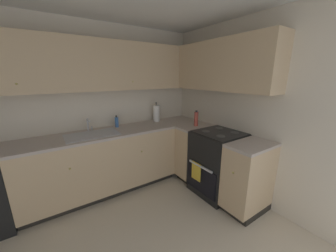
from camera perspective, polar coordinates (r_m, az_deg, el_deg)
The scene contains 14 objects.
wall_back at distance 3.00m, azimuth -29.17°, elevation 3.85°, with size 4.23×0.05×2.43m, color beige.
wall_right at distance 2.74m, azimuth 24.87°, elevation 3.49°, with size 0.05×3.17×2.43m, color beige.
lower_cabinets_back at distance 2.98m, azimuth -18.79°, elevation -10.70°, with size 2.13×0.62×0.88m.
countertop_back at distance 2.81m, azimuth -19.60°, elevation -2.32°, with size 3.33×0.60×0.04m, color #B7A89E.
lower_cabinets_right at distance 2.86m, azimuth 15.47°, elevation -11.49°, with size 0.62×1.33×0.88m.
countertop_right at distance 2.69m, azimuth 16.10°, elevation -2.79°, with size 0.60×1.33×0.03m.
oven_range at distance 2.90m, azimuth 14.78°, elevation -10.61°, with size 0.68×0.62×1.07m.
upper_cabinets_back at distance 2.80m, azimuth -25.37°, elevation 16.28°, with size 3.01×0.34×0.67m.
upper_cabinets_right at distance 2.91m, azimuth 13.82°, elevation 17.15°, with size 0.32×1.88×0.67m.
sink at distance 2.76m, azimuth -21.89°, elevation -3.32°, with size 0.68×0.40×0.10m.
faucet at distance 2.92m, azimuth -22.96°, elevation 0.63°, with size 0.07×0.16×0.18m.
soap_bottle at distance 3.03m, azimuth -15.26°, elevation 1.19°, with size 0.05×0.05×0.18m.
paper_towel_roll at distance 3.28m, azimuth -3.55°, elevation 3.85°, with size 0.11×0.11×0.35m.
oil_bottle at distance 3.01m, azimuth 8.52°, elevation 2.17°, with size 0.06×0.06×0.25m.
Camera 1 is at (-0.22, -1.39, 1.70)m, focal length 20.14 mm.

